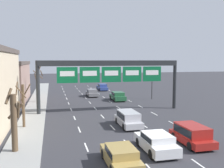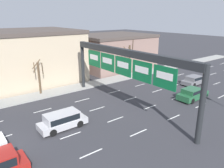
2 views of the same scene
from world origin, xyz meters
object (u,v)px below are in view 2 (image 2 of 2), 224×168
at_px(sign_gantry, 125,61).
at_px(suv_silver, 62,120).
at_px(car_grey, 194,80).
at_px(car_green, 192,94).
at_px(tree_bare_third, 39,76).
at_px(tree_bare_second, 129,58).

distance_m(sign_gantry, suv_silver, 8.79).
relative_size(car_grey, car_green, 1.02).
height_order(car_grey, car_green, car_green).
relative_size(sign_gantry, car_grey, 4.29).
height_order(car_grey, suv_silver, suv_silver).
xyz_separation_m(sign_gantry, car_green, (3.16, 8.35, -4.60)).
bearing_deg(car_green, sign_gantry, -110.71).
height_order(sign_gantry, suv_silver, sign_gantry).
xyz_separation_m(car_grey, tree_bare_third, (-9.94, -19.91, 1.80)).
bearing_deg(sign_gantry, car_grey, 90.97).
bearing_deg(car_grey, car_green, -59.29).
bearing_deg(tree_bare_third, car_green, 46.77).
relative_size(sign_gantry, car_green, 4.38).
relative_size(sign_gantry, tree_bare_second, 2.99).
height_order(suv_silver, tree_bare_third, tree_bare_third).
height_order(sign_gantry, car_green, sign_gantry).
distance_m(sign_gantry, car_green, 10.05).
bearing_deg(tree_bare_third, tree_bare_second, 87.40).
bearing_deg(car_grey, sign_gantry, -89.03).
xyz_separation_m(car_green, tree_bare_third, (-13.34, -14.19, 1.75)).
bearing_deg(sign_gantry, tree_bare_second, 135.68).
distance_m(car_grey, tree_bare_third, 22.32).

